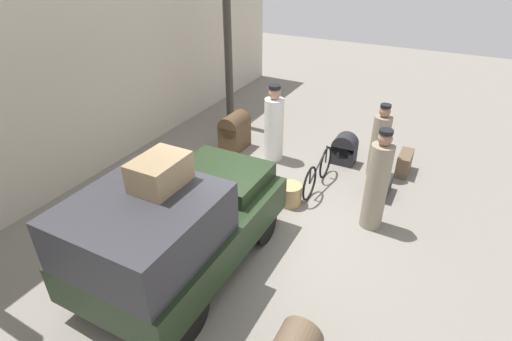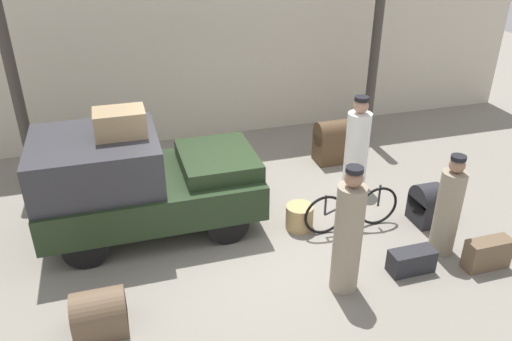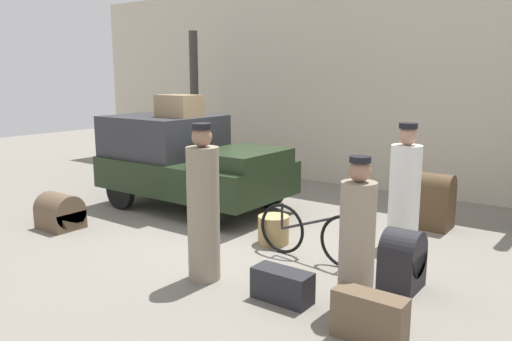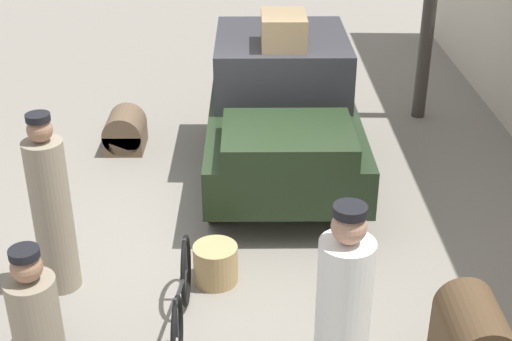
# 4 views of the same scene
# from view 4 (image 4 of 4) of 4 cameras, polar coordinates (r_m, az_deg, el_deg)

# --- Properties ---
(ground_plane) EXTENTS (30.00, 30.00, 0.00)m
(ground_plane) POSITION_cam_4_polar(r_m,az_deg,el_deg) (8.09, -1.44, -5.34)
(ground_plane) COLOR gray
(canopy_pillar_left) EXTENTS (0.20, 0.20, 3.44)m
(canopy_pillar_left) POSITION_cam_4_polar(r_m,az_deg,el_deg) (10.97, 13.74, 12.58)
(canopy_pillar_left) COLOR #38332D
(canopy_pillar_left) RESTS_ON ground
(truck) EXTENTS (3.42, 1.87, 1.67)m
(truck) POSITION_cam_4_polar(r_m,az_deg,el_deg) (9.17, 2.15, 5.05)
(truck) COLOR black
(truck) RESTS_ON ground
(bicycle) EXTENTS (1.65, 0.04, 0.74)m
(bicycle) POSITION_cam_4_polar(r_m,az_deg,el_deg) (6.59, -5.96, -10.31)
(bicycle) COLOR black
(bicycle) RESTS_ON ground
(wicker_basket) EXTENTS (0.45, 0.45, 0.41)m
(wicker_basket) POSITION_cam_4_polar(r_m,az_deg,el_deg) (7.30, -3.25, -7.46)
(wicker_basket) COLOR tan
(wicker_basket) RESTS_ON ground
(porter_carrying_trunk) EXTENTS (0.38, 0.38, 1.88)m
(porter_carrying_trunk) POSITION_cam_4_polar(r_m,az_deg,el_deg) (7.15, -16.00, -3.15)
(porter_carrying_trunk) COLOR gray
(porter_carrying_trunk) RESTS_ON ground
(porter_lifting_near_truck) EXTENTS (0.44, 0.44, 1.77)m
(porter_lifting_near_truck) POSITION_cam_4_polar(r_m,az_deg,el_deg) (5.76, 6.97, -11.18)
(porter_lifting_near_truck) COLOR white
(porter_lifting_near_truck) RESTS_ON ground
(trunk_barrel_dark) EXTENTS (0.65, 0.54, 0.56)m
(trunk_barrel_dark) POSITION_cam_4_polar(r_m,az_deg,el_deg) (10.22, -10.44, 3.02)
(trunk_barrel_dark) COLOR brown
(trunk_barrel_dark) RESTS_ON ground
(trunk_on_truck_roof) EXTENTS (0.75, 0.55, 0.40)m
(trunk_on_truck_roof) POSITION_cam_4_polar(r_m,az_deg,el_deg) (8.98, 2.22, 11.18)
(trunk_on_truck_roof) COLOR #937A56
(trunk_on_truck_roof) RESTS_ON truck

